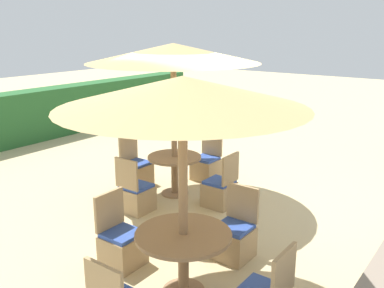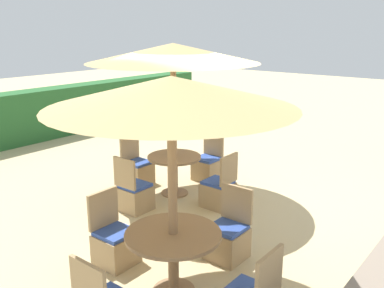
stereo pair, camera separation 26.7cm
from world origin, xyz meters
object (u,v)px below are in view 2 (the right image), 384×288
patio_chair_front_left_north (115,244)px  patio_chair_center_east (208,166)px  patio_chair_center_north (137,170)px  patio_chair_center_west (134,195)px  patio_chair_center_south (219,191)px  patio_chair_front_left_east (228,239)px  round_table_center (174,165)px  parasol_center (173,54)px  round_table_front_left (173,246)px  parasol_front_left (171,93)px

patio_chair_front_left_north → patio_chair_center_east: (3.21, 0.93, 0.00)m
patio_chair_front_left_north → patio_chair_center_north: size_ratio=1.00×
patio_chair_center_east → patio_chair_center_west: 1.93m
patio_chair_center_east → patio_chair_center_south: (-0.95, -0.93, 0.00)m
patio_chair_front_left_east → patio_chair_center_west: bearing=-8.0°
round_table_center → parasol_center: bearing=0.0°
patio_chair_front_left_north → patio_chair_center_south: same height
patio_chair_center_east → patio_chair_center_west: size_ratio=1.00×
patio_chair_front_left_east → round_table_center: 2.34m
patio_chair_front_left_north → patio_chair_center_west: same height
patio_chair_center_south → patio_chair_center_east: bearing=44.5°
round_table_front_left → patio_chair_front_left_north: size_ratio=1.15×
parasol_front_left → patio_chair_center_south: 3.19m
parasol_center → patio_chair_front_left_east: bearing=-122.0°
round_table_front_left → patio_chair_center_west: (1.29, 1.97, -0.32)m
round_table_center → patio_chair_center_east: 1.02m
patio_chair_front_left_east → patio_chair_front_left_north: bearing=43.8°
round_table_front_left → patio_chair_center_north: patio_chair_center_north is taller
patio_chair_center_east → patio_chair_center_south: bearing=134.5°
round_table_front_left → round_table_center: round_table_front_left is taller
patio_chair_center_east → patio_chair_center_west: (-1.93, 0.05, 0.00)m
patio_chair_front_left_north → round_table_center: size_ratio=0.99×
patio_chair_center_north → patio_chair_center_west: bearing=43.2°
patio_chair_center_west → patio_chair_front_left_north: bearing=-52.7°
parasol_front_left → patio_chair_center_east: size_ratio=2.76×
patio_chair_front_left_east → parasol_center: 3.21m
patio_chair_front_left_north → parasol_center: bearing=-157.3°
parasol_front_left → patio_chair_center_north: (2.19, 2.81, -2.01)m
round_table_center → parasol_front_left: bearing=-139.4°
parasol_center → round_table_center: size_ratio=3.07×
round_table_front_left → patio_chair_center_south: patio_chair_center_south is taller
parasol_front_left → patio_chair_center_north: 4.09m
round_table_front_left → patio_chair_center_west: 2.37m
patio_chair_center_north → patio_chair_front_left_east: bearing=67.5°
patio_chair_front_left_east → patio_chair_center_east: bearing=-48.4°
parasol_front_left → parasol_center: (2.24, 1.92, 0.21)m
patio_chair_center_east → patio_chair_center_north: 1.37m
round_table_front_left → round_table_center: bearing=40.6°
parasol_front_left → round_table_center: parasol_front_left is taller
round_table_front_left → patio_chair_front_left_east: 1.06m
parasol_front_left → patio_chair_center_south: (2.28, 0.98, -2.01)m
parasol_center → patio_chair_center_north: size_ratio=3.11×
parasol_center → round_table_center: bearing=0.0°
patio_chair_front_left_east → patio_chair_center_north: bearing=-22.5°
patio_chair_front_left_north → patio_chair_center_south: 2.27m
parasol_front_left → patio_chair_center_east: bearing=30.7°
round_table_center → patio_chair_center_west: patio_chair_center_west is taller
parasol_center → round_table_center: parasol_center is taller
patio_chair_center_north → patio_chair_center_south: (0.09, -1.83, 0.00)m
round_table_front_left → parasol_center: (2.24, 1.92, 1.90)m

